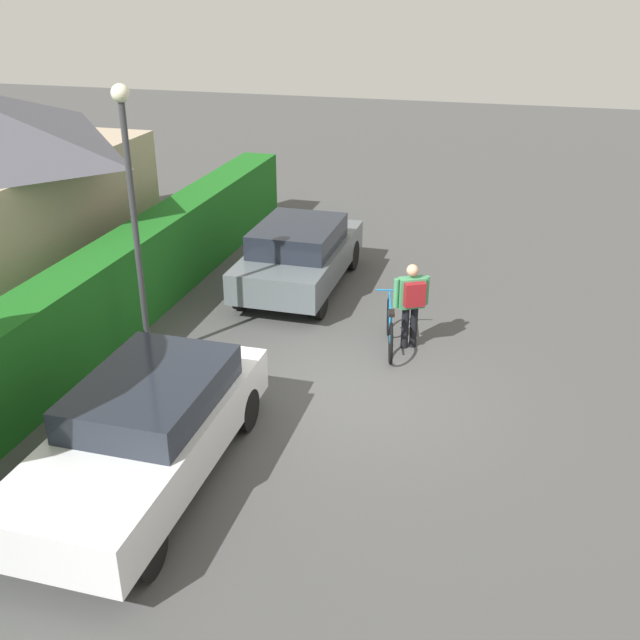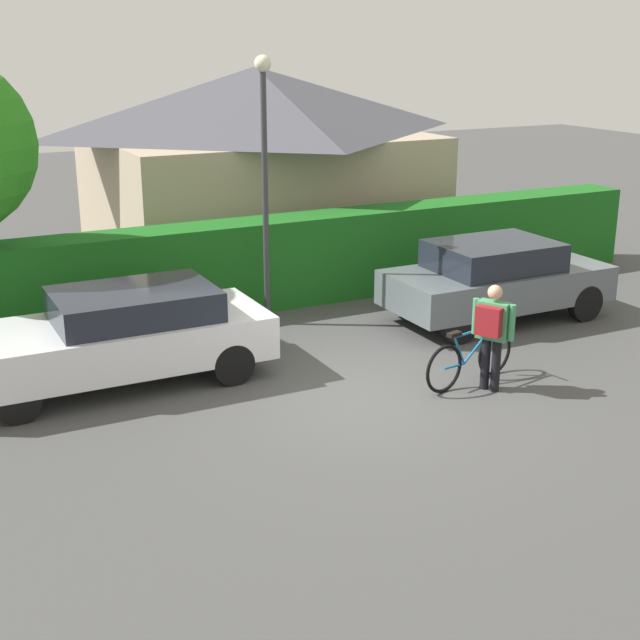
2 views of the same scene
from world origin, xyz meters
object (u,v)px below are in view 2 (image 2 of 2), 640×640
(parked_car_near, at_px, (119,335))
(parked_car_far, at_px, (496,278))
(street_lamp, at_px, (264,157))
(person_rider, at_px, (492,328))
(bicycle, at_px, (470,358))

(parked_car_near, bearing_deg, parked_car_far, 0.00)
(parked_car_near, height_order, street_lamp, street_lamp)
(parked_car_near, xyz_separation_m, parked_car_far, (6.74, 0.00, 0.02))
(parked_car_far, xyz_separation_m, person_rider, (-2.13, -2.67, 0.18))
(parked_car_near, xyz_separation_m, person_rider, (4.61, -2.67, 0.20))
(parked_car_far, bearing_deg, parked_car_near, -180.00)
(parked_car_far, relative_size, street_lamp, 0.87)
(parked_car_far, height_order, bicycle, parked_car_far)
(parked_car_near, height_order, bicycle, parked_car_near)
(street_lamp, bearing_deg, parked_car_far, -22.99)
(parked_car_near, relative_size, person_rider, 2.85)
(parked_car_near, height_order, person_rider, person_rider)
(parked_car_far, xyz_separation_m, street_lamp, (-3.73, 1.58, 2.16))
(bicycle, bearing_deg, street_lamp, 111.07)
(parked_car_far, height_order, street_lamp, street_lamp)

